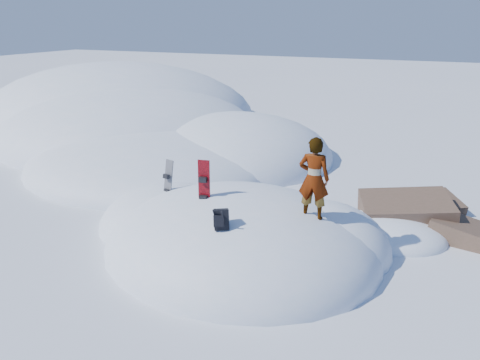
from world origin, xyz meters
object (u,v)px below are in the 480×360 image
at_px(snowboard_dark, 168,185).
at_px(person, 314,179).
at_px(snowboard_red, 204,190).
at_px(backpack, 221,220).

xyz_separation_m(snowboard_dark, person, (4.15, -0.48, 0.92)).
height_order(snowboard_red, backpack, snowboard_red).
distance_m(snowboard_red, person, 2.64).
bearing_deg(snowboard_dark, backpack, -22.90).
xyz_separation_m(snowboard_red, person, (2.56, 0.40, 0.53)).
height_order(snowboard_red, snowboard_dark, snowboard_red).
bearing_deg(snowboard_dark, snowboard_red, -14.37).
bearing_deg(snowboard_red, backpack, -57.01).
relative_size(snowboard_dark, backpack, 2.73).
xyz_separation_m(snowboard_dark, backpack, (2.58, -1.96, 0.25)).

